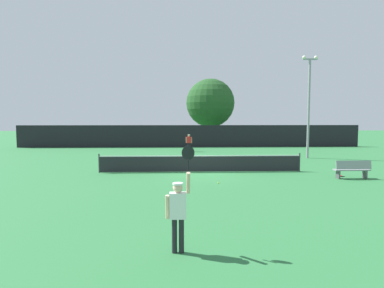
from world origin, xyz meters
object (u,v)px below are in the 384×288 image
courtside_bench (352,169)px  tennis_ball (218,183)px  light_pole (309,100)px  player_serving (178,207)px  player_receiving (189,141)px  spare_racket (339,176)px  large_tree (210,103)px  parked_car_near (266,135)px

courtside_bench → tennis_ball: bearing=-172.0°
tennis_ball → light_pole: (8.05, 9.65, 4.41)m
player_serving → player_receiving: player_serving is taller
tennis_ball → courtside_bench: 7.04m
player_serving → light_pole: size_ratio=0.32×
spare_racket → player_receiving: bearing=120.1°
tennis_ball → courtside_bench: bearing=8.0°
light_pole → large_tree: 16.96m
tennis_ball → courtside_bench: size_ratio=0.04×
light_pole → large_tree: (-6.02, 15.84, 0.44)m
courtside_bench → parked_car_near: 27.17m
light_pole → player_receiving: bearing=149.1°
large_tree → light_pole: bearing=-69.2°
player_receiving → parked_car_near: 16.78m
spare_racket → light_pole: light_pole is taller
spare_racket → light_pole: size_ratio=0.07×
spare_racket → light_pole: bearing=80.4°
tennis_ball → spare_racket: size_ratio=0.13×
player_serving → courtside_bench: bearing=45.3°
large_tree → parked_car_near: bearing=18.3°
spare_racket → parked_car_near: size_ratio=0.12×
player_serving → player_receiving: (0.93, 22.95, -0.13)m
light_pole → tennis_ball: bearing=-129.8°
courtside_bench → player_receiving: bearing=119.3°
tennis_ball → large_tree: large_tree is taller
tennis_ball → light_pole: 13.31m
tennis_ball → parked_car_near: bearing=71.0°
player_receiving → light_pole: size_ratio=0.20×
player_serving → large_tree: (3.89, 33.42, 3.81)m
player_serving → spare_racket: size_ratio=4.77×
spare_racket → large_tree: (-4.69, 23.68, 4.87)m
light_pole → parked_car_near: bearing=84.9°
tennis_ball → large_tree: size_ratio=0.01×
spare_racket → large_tree: bearing=101.2°
spare_racket → parked_car_near: (2.96, 26.20, 0.76)m
parked_car_near → spare_racket: bearing=-94.9°
tennis_ball → spare_racket: 6.95m
player_receiving → tennis_ball: player_receiving is taller
light_pole → parked_car_near: (1.63, 18.37, -3.67)m
player_receiving → courtside_bench: size_ratio=0.87×
tennis_ball → large_tree: (2.02, 25.49, 4.85)m
player_receiving → large_tree: bearing=-105.8°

